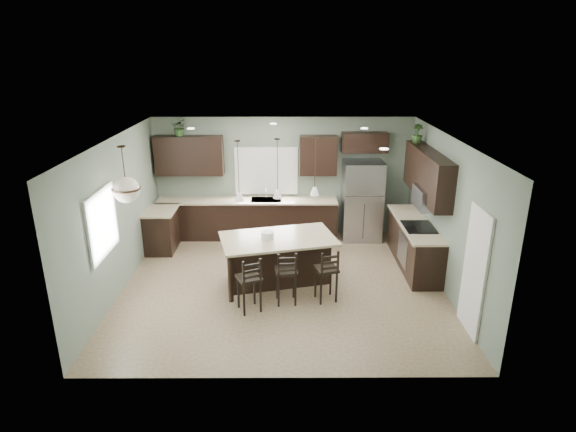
# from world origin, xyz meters

# --- Properties ---
(ground) EXTENTS (6.00, 6.00, 0.00)m
(ground) POSITION_xyz_m (0.00, 0.00, 0.00)
(ground) COLOR #9E8466
(ground) RESTS_ON ground
(pantry_door) EXTENTS (0.04, 0.82, 2.04)m
(pantry_door) POSITION_xyz_m (2.98, -1.55, 1.02)
(pantry_door) COLOR white
(pantry_door) RESTS_ON ground
(window_back) EXTENTS (1.35, 0.02, 1.00)m
(window_back) POSITION_xyz_m (-0.40, 2.73, 1.55)
(window_back) COLOR white
(window_back) RESTS_ON room_shell
(window_left) EXTENTS (0.02, 1.10, 1.00)m
(window_left) POSITION_xyz_m (-2.98, -0.80, 1.55)
(window_left) COLOR white
(window_left) RESTS_ON room_shell
(left_return_cabs) EXTENTS (0.60, 0.90, 0.90)m
(left_return_cabs) POSITION_xyz_m (-2.70, 1.70, 0.45)
(left_return_cabs) COLOR black
(left_return_cabs) RESTS_ON ground
(left_return_countertop) EXTENTS (0.66, 0.96, 0.04)m
(left_return_countertop) POSITION_xyz_m (-2.68, 1.70, 0.92)
(left_return_countertop) COLOR #C5B794
(left_return_countertop) RESTS_ON left_return_cabs
(back_lower_cabs) EXTENTS (4.20, 0.60, 0.90)m
(back_lower_cabs) POSITION_xyz_m (-0.85, 2.45, 0.45)
(back_lower_cabs) COLOR black
(back_lower_cabs) RESTS_ON ground
(back_countertop) EXTENTS (4.20, 0.66, 0.04)m
(back_countertop) POSITION_xyz_m (-0.85, 2.43, 0.92)
(back_countertop) COLOR #C5B794
(back_countertop) RESTS_ON back_lower_cabs
(sink_inset) EXTENTS (0.70, 0.45, 0.01)m
(sink_inset) POSITION_xyz_m (-0.40, 2.43, 0.94)
(sink_inset) COLOR gray
(sink_inset) RESTS_ON back_countertop
(faucet) EXTENTS (0.02, 0.02, 0.28)m
(faucet) POSITION_xyz_m (-0.40, 2.40, 1.08)
(faucet) COLOR silver
(faucet) RESTS_ON back_countertop
(back_upper_left) EXTENTS (1.55, 0.34, 0.90)m
(back_upper_left) POSITION_xyz_m (-2.15, 2.58, 1.95)
(back_upper_left) COLOR black
(back_upper_left) RESTS_ON room_shell
(back_upper_right) EXTENTS (0.85, 0.34, 0.90)m
(back_upper_right) POSITION_xyz_m (0.80, 2.58, 1.95)
(back_upper_right) COLOR black
(back_upper_right) RESTS_ON room_shell
(fridge_header) EXTENTS (1.05, 0.34, 0.45)m
(fridge_header) POSITION_xyz_m (1.85, 2.58, 2.25)
(fridge_header) COLOR black
(fridge_header) RESTS_ON room_shell
(right_lower_cabs) EXTENTS (0.60, 2.35, 0.90)m
(right_lower_cabs) POSITION_xyz_m (2.70, 0.87, 0.45)
(right_lower_cabs) COLOR black
(right_lower_cabs) RESTS_ON ground
(right_countertop) EXTENTS (0.66, 2.35, 0.04)m
(right_countertop) POSITION_xyz_m (2.68, 0.87, 0.92)
(right_countertop) COLOR #C5B794
(right_countertop) RESTS_ON right_lower_cabs
(cooktop) EXTENTS (0.58, 0.75, 0.02)m
(cooktop) POSITION_xyz_m (2.68, 0.60, 0.94)
(cooktop) COLOR black
(cooktop) RESTS_ON right_countertop
(wall_oven_front) EXTENTS (0.01, 0.72, 0.60)m
(wall_oven_front) POSITION_xyz_m (2.40, 0.60, 0.45)
(wall_oven_front) COLOR gray
(wall_oven_front) RESTS_ON right_lower_cabs
(right_upper_cabs) EXTENTS (0.34, 2.35, 0.90)m
(right_upper_cabs) POSITION_xyz_m (2.83, 0.87, 1.95)
(right_upper_cabs) COLOR black
(right_upper_cabs) RESTS_ON room_shell
(microwave) EXTENTS (0.40, 0.75, 0.40)m
(microwave) POSITION_xyz_m (2.78, 0.60, 1.55)
(microwave) COLOR gray
(microwave) RESTS_ON right_upper_cabs
(refrigerator) EXTENTS (0.90, 0.74, 1.85)m
(refrigerator) POSITION_xyz_m (1.83, 2.38, 0.93)
(refrigerator) COLOR #9A9AA2
(refrigerator) RESTS_ON ground
(kitchen_island) EXTENTS (2.33, 1.66, 0.92)m
(kitchen_island) POSITION_xyz_m (-0.09, 0.10, 0.46)
(kitchen_island) COLOR black
(kitchen_island) RESTS_ON ground
(serving_dish) EXTENTS (0.24, 0.24, 0.14)m
(serving_dish) POSITION_xyz_m (-0.28, 0.06, 0.99)
(serving_dish) COLOR white
(serving_dish) RESTS_ON kitchen_island
(bar_stool_left) EXTENTS (0.50, 0.50, 1.01)m
(bar_stool_left) POSITION_xyz_m (-0.57, -0.94, 0.51)
(bar_stool_left) COLOR black
(bar_stool_left) RESTS_ON ground
(bar_stool_center) EXTENTS (0.41, 0.41, 1.01)m
(bar_stool_center) POSITION_xyz_m (0.06, -0.68, 0.51)
(bar_stool_center) COLOR black
(bar_stool_center) RESTS_ON ground
(bar_stool_right) EXTENTS (0.46, 0.46, 1.00)m
(bar_stool_right) POSITION_xyz_m (0.77, -0.59, 0.50)
(bar_stool_right) COLOR black
(bar_stool_right) RESTS_ON ground
(pendant_left) EXTENTS (0.17, 0.17, 1.10)m
(pendant_left) POSITION_xyz_m (-0.77, -0.06, 2.25)
(pendant_left) COLOR silver
(pendant_left) RESTS_ON room_shell
(pendant_center) EXTENTS (0.17, 0.17, 1.10)m
(pendant_center) POSITION_xyz_m (-0.09, 0.10, 2.25)
(pendant_center) COLOR white
(pendant_center) RESTS_ON room_shell
(pendant_right) EXTENTS (0.17, 0.17, 1.10)m
(pendant_right) POSITION_xyz_m (0.59, 0.27, 2.25)
(pendant_right) COLOR white
(pendant_right) RESTS_ON room_shell
(chandelier) EXTENTS (0.48, 0.48, 0.97)m
(chandelier) POSITION_xyz_m (-2.60, -0.54, 2.31)
(chandelier) COLOR beige
(chandelier) RESTS_ON room_shell
(plant_back_left) EXTENTS (0.36, 0.31, 0.40)m
(plant_back_left) POSITION_xyz_m (-2.31, 2.55, 2.60)
(plant_back_left) COLOR #28481F
(plant_back_left) RESTS_ON back_upper_left
(plant_right_wall) EXTENTS (0.22, 0.22, 0.39)m
(plant_right_wall) POSITION_xyz_m (2.80, 1.74, 2.60)
(plant_right_wall) COLOR #335625
(plant_right_wall) RESTS_ON right_upper_cabs
(room_shell) EXTENTS (6.00, 6.00, 6.00)m
(room_shell) POSITION_xyz_m (0.00, 0.00, 1.70)
(room_shell) COLOR slate
(room_shell) RESTS_ON ground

